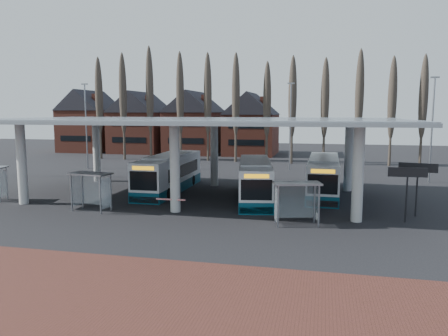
% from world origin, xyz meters
% --- Properties ---
extents(ground, '(140.00, 140.00, 0.00)m').
position_xyz_m(ground, '(0.00, 0.00, 0.00)').
color(ground, black).
rests_on(ground, ground).
extents(brick_strip, '(70.00, 10.00, 0.03)m').
position_xyz_m(brick_strip, '(0.00, -12.00, 0.01)').
color(brick_strip, '#512720').
rests_on(brick_strip, ground).
extents(station_canopy, '(32.00, 16.00, 6.34)m').
position_xyz_m(station_canopy, '(0.00, 8.00, 5.68)').
color(station_canopy, silver).
rests_on(station_canopy, ground).
extents(poplar_row, '(45.10, 1.10, 14.50)m').
position_xyz_m(poplar_row, '(0.00, 33.00, 8.78)').
color(poplar_row, '#473D33').
rests_on(poplar_row, ground).
extents(townhouse_row, '(36.80, 10.30, 12.25)m').
position_xyz_m(townhouse_row, '(-15.75, 44.00, 5.94)').
color(townhouse_row, brown).
rests_on(townhouse_row, ground).
extents(lamp_post_a, '(0.80, 0.16, 10.17)m').
position_xyz_m(lamp_post_a, '(-18.00, 22.00, 5.34)').
color(lamp_post_a, slate).
rests_on(lamp_post_a, ground).
extents(lamp_post_b, '(0.80, 0.16, 10.17)m').
position_xyz_m(lamp_post_b, '(6.00, 26.00, 5.34)').
color(lamp_post_b, slate).
rests_on(lamp_post_b, ground).
extents(lamp_post_c, '(0.80, 0.16, 10.17)m').
position_xyz_m(lamp_post_c, '(20.00, 20.00, 5.34)').
color(lamp_post_c, slate).
rests_on(lamp_post_c, ground).
extents(bus_1, '(2.57, 11.51, 3.19)m').
position_xyz_m(bus_1, '(-3.16, 10.06, 1.50)').
color(bus_1, white).
rests_on(bus_1, ground).
extents(bus_2, '(4.25, 11.36, 3.09)m').
position_xyz_m(bus_2, '(4.64, 8.26, 1.46)').
color(bus_2, white).
rests_on(bus_2, ground).
extents(bus_3, '(2.50, 11.30, 3.13)m').
position_xyz_m(bus_3, '(9.92, 11.56, 1.48)').
color(bus_3, white).
rests_on(bus_3, ground).
extents(shelter_1, '(3.08, 1.91, 2.67)m').
position_xyz_m(shelter_1, '(-5.77, 1.60, 1.94)').
color(shelter_1, gray).
rests_on(shelter_1, ground).
extents(shelter_2, '(3.09, 2.06, 2.63)m').
position_xyz_m(shelter_2, '(8.34, 0.91, 1.91)').
color(shelter_2, gray).
rests_on(shelter_2, ground).
extents(info_sign_0, '(2.32, 0.22, 3.45)m').
position_xyz_m(info_sign_0, '(14.97, 2.94, 2.89)').
color(info_sign_0, black).
rests_on(info_sign_0, ground).
extents(info_sign_1, '(2.37, 0.54, 3.55)m').
position_xyz_m(info_sign_1, '(15.91, 4.75, 2.98)').
color(info_sign_1, black).
rests_on(info_sign_1, ground).
extents(barrier, '(2.08, 0.57, 1.04)m').
position_xyz_m(barrier, '(-0.25, 2.37, 0.81)').
color(barrier, black).
rests_on(barrier, ground).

